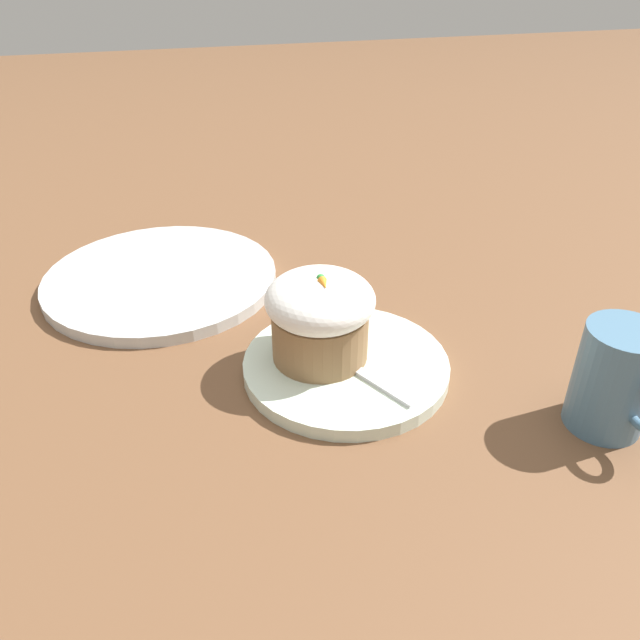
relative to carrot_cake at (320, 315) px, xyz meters
name	(u,v)px	position (x,y,z in m)	size (l,w,h in m)	color
ground_plane	(346,371)	(0.01, 0.02, -0.06)	(4.00, 4.00, 0.00)	brown
dessert_plate	(346,366)	(0.01, 0.02, -0.06)	(0.21, 0.21, 0.01)	silver
carrot_cake	(320,315)	(0.00, 0.00, 0.00)	(0.11, 0.11, 0.10)	olive
spoon	(346,362)	(0.02, 0.02, -0.05)	(0.12, 0.08, 0.01)	silver
coffee_cup	(615,380)	(0.15, 0.23, -0.01)	(0.09, 0.07, 0.10)	teal
side_plate	(161,278)	(-0.22, -0.15, -0.06)	(0.29, 0.29, 0.01)	silver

